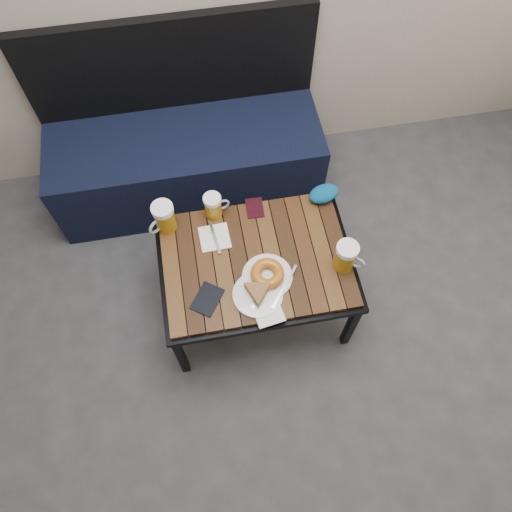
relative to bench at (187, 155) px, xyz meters
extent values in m
cube|color=black|center=(0.00, -0.02, -0.05)|extent=(1.40, 0.50, 0.45)
cube|color=black|center=(0.00, 0.21, 0.43)|extent=(1.40, 0.05, 0.50)
cube|color=black|center=(-0.15, -1.06, -0.06)|extent=(0.04, 0.03, 0.42)
cube|color=black|center=(0.63, -1.06, -0.06)|extent=(0.04, 0.03, 0.42)
cube|color=black|center=(-0.15, -0.50, -0.06)|extent=(0.04, 0.04, 0.42)
cube|color=black|center=(0.63, -0.50, -0.06)|extent=(0.04, 0.04, 0.42)
cube|color=black|center=(0.24, -0.78, 0.16)|extent=(0.84, 0.62, 0.03)
cube|color=#37230C|center=(0.24, -0.78, 0.19)|extent=(0.80, 0.58, 0.02)
cylinder|color=#9F6F0C|center=(-0.12, -0.55, 0.26)|extent=(0.13, 0.13, 0.12)
cylinder|color=white|center=(-0.12, -0.55, 0.34)|extent=(0.10, 0.10, 0.03)
torus|color=#8C999E|center=(-0.17, -0.58, 0.26)|extent=(0.07, 0.06, 0.08)
cylinder|color=#9F6F0C|center=(0.09, -0.52, 0.25)|extent=(0.09, 0.09, 0.10)
cylinder|color=white|center=(0.09, -0.52, 0.32)|extent=(0.08, 0.08, 0.02)
torus|color=#8C999E|center=(0.13, -0.52, 0.25)|extent=(0.07, 0.02, 0.06)
cylinder|color=#9F6F0C|center=(0.60, -0.88, 0.26)|extent=(0.12, 0.12, 0.12)
cylinder|color=white|center=(0.60, -0.88, 0.34)|extent=(0.09, 0.09, 0.03)
torus|color=#8C999E|center=(0.64, -0.91, 0.26)|extent=(0.07, 0.05, 0.08)
cylinder|color=white|center=(0.21, -0.95, 0.21)|extent=(0.21, 0.21, 0.01)
cylinder|color=white|center=(0.27, -0.88, 0.21)|extent=(0.21, 0.21, 0.01)
torus|color=#90350D|center=(0.27, -0.88, 0.24)|extent=(0.14, 0.14, 0.04)
cube|color=#A5A8AD|center=(0.33, -0.94, 0.22)|extent=(0.15, 0.18, 0.00)
cube|color=#A5A8AD|center=(0.22, -0.94, 0.22)|extent=(0.08, 0.15, 0.00)
cube|color=white|center=(0.07, -0.65, 0.20)|extent=(0.13, 0.13, 0.01)
cube|color=#A5A8AD|center=(0.07, -0.65, 0.21)|extent=(0.04, 0.17, 0.00)
cube|color=white|center=(0.24, -1.04, 0.20)|extent=(0.13, 0.11, 0.01)
cube|color=black|center=(0.00, -0.93, 0.20)|extent=(0.16, 0.17, 0.01)
cube|color=black|center=(0.28, -0.53, 0.20)|extent=(0.08, 0.11, 0.01)
ellipsoid|color=navy|center=(0.60, -0.52, 0.23)|extent=(0.16, 0.13, 0.06)
camera|label=1|loc=(0.06, -1.76, 2.10)|focal=35.00mm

